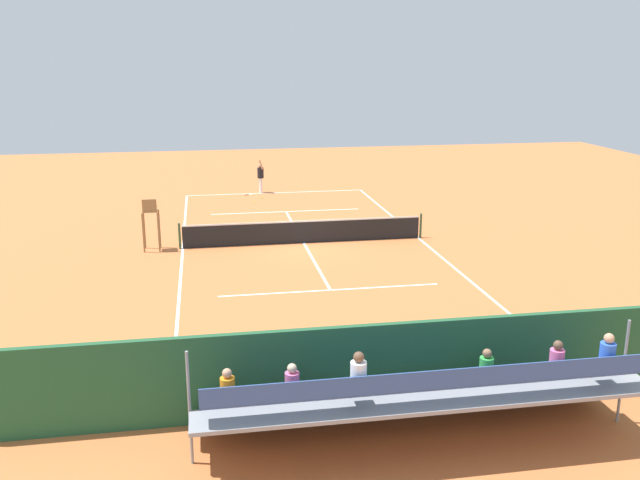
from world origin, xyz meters
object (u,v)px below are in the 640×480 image
equipment_bag (415,384)px  tennis_racket (250,194)px  umpire_chair (151,219)px  bleacher_stand (416,397)px  courtside_bench (475,362)px  tennis_player (261,175)px  tennis_ball_near (254,203)px  tennis_ball_far (262,198)px  tennis_net (304,231)px

equipment_bag → tennis_racket: equipment_bag is taller
umpire_chair → tennis_racket: 11.84m
bleacher_stand → umpire_chair: 16.52m
courtside_bench → bleacher_stand: bearing=44.1°
umpire_chair → tennis_player: bearing=-115.6°
tennis_racket → umpire_chair: bearing=66.3°
bleacher_stand → tennis_ball_near: size_ratio=137.27×
courtside_bench → tennis_ball_near: 21.92m
umpire_chair → tennis_ball_far: bearing=-118.9°
courtside_bench → tennis_racket: courtside_bench is taller
tennis_racket → tennis_ball_near: (-0.02, 2.38, 0.02)m
equipment_bag → tennis_racket: bearing=-85.0°
bleacher_stand → tennis_ball_far: bleacher_stand is taller
bleacher_stand → tennis_ball_far: (0.89, -24.94, -0.89)m
bleacher_stand → tennis_ball_near: bearing=-86.5°
tennis_net → bleacher_stand: (-0.01, 15.34, 0.42)m
courtside_bench → umpire_chair: bearing=-57.8°
tennis_net → tennis_racket: size_ratio=18.56×
tennis_racket → tennis_ball_near: 2.38m
tennis_net → bleacher_stand: size_ratio=1.14×
umpire_chair → tennis_ball_near: umpire_chair is taller
equipment_bag → tennis_ball_far: 23.04m
equipment_bag → tennis_ball_near: size_ratio=13.64×
tennis_net → umpire_chair: 6.25m
bleacher_stand → equipment_bag: 2.17m
courtside_bench → equipment_bag: (1.51, 0.13, -0.38)m
tennis_ball_near → tennis_ball_far: (-0.56, -1.25, 0.00)m
umpire_chair → tennis_player: size_ratio=1.11×
tennis_ball_far → bleacher_stand: bearing=92.0°
umpire_chair → courtside_bench: 15.66m
tennis_ball_far → courtside_bench: bearing=97.5°
tennis_player → tennis_ball_far: tennis_player is taller
bleacher_stand → equipment_bag: (-0.62, -1.94, -0.74)m
tennis_ball_near → tennis_ball_far: same height
umpire_chair → tennis_net: bearing=-179.6°
bleacher_stand → equipment_bag: bearing=-107.7°
tennis_racket → tennis_ball_near: bearing=90.5°
tennis_player → tennis_ball_far: 1.87m
tennis_player → umpire_chair: bearing=64.4°
tennis_net → equipment_bag: (-0.63, 13.40, -0.32)m
umpire_chair → equipment_bag: umpire_chair is taller
bleacher_stand → tennis_player: bleacher_stand is taller
tennis_net → tennis_racket: bearing=-82.2°
tennis_net → tennis_player: 11.22m
umpire_chair → bleacher_stand: bearing=112.1°
tennis_net → courtside_bench: size_ratio=5.72×
tennis_net → umpire_chair: size_ratio=4.81×
courtside_bench → tennis_ball_near: size_ratio=27.27×
tennis_net → bleacher_stand: bearing=90.0°
tennis_racket → tennis_player: bearing=-145.3°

